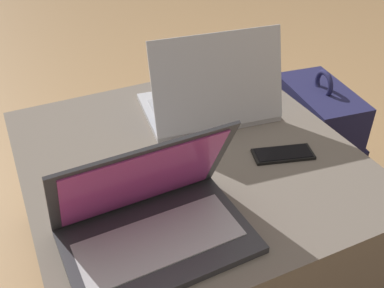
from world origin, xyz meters
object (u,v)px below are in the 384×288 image
at_px(laptop_far, 210,98).
at_px(coffee_mug, 240,60).
at_px(laptop_near, 153,219).
at_px(cell_phone, 283,154).
at_px(backpack, 315,143).

xyz_separation_m(laptop_far, coffee_mug, (0.21, 0.20, -0.01)).
height_order(laptop_near, cell_phone, laptop_near).
height_order(laptop_far, coffee_mug, laptop_far).
distance_m(laptop_near, laptop_far, 0.49).
bearing_deg(laptop_far, laptop_near, 56.59).
bearing_deg(laptop_far, cell_phone, 114.17).
relative_size(laptop_far, cell_phone, 2.37).
bearing_deg(backpack, laptop_far, 96.39).
bearing_deg(cell_phone, laptop_near, 122.14).
relative_size(laptop_near, coffee_mug, 3.39).
bearing_deg(laptop_far, backpack, -173.67).
height_order(laptop_near, coffee_mug, laptop_near).
relative_size(laptop_far, coffee_mug, 3.50).
bearing_deg(backpack, cell_phone, 133.34).
relative_size(cell_phone, backpack, 0.34).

